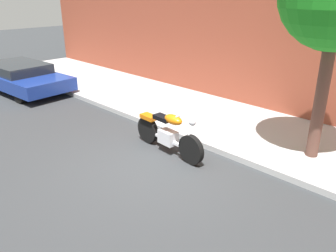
% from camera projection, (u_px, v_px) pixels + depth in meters
% --- Properties ---
extents(ground_plane, '(60.00, 60.00, 0.00)m').
position_uv_depth(ground_plane, '(157.00, 166.00, 7.48)').
color(ground_plane, '#303335').
extents(sidewalk, '(24.54, 3.34, 0.14)m').
position_uv_depth(sidewalk, '(238.00, 126.00, 9.46)').
color(sidewalk, '#ADADAD').
rests_on(sidewalk, ground).
extents(motorcycle, '(2.20, 0.70, 1.17)m').
position_uv_depth(motorcycle, '(168.00, 133.00, 7.94)').
color(motorcycle, black).
rests_on(motorcycle, ground).
extents(parked_car_blue, '(4.73, 2.24, 1.03)m').
position_uv_depth(parked_car_blue, '(19.00, 76.00, 12.89)').
color(parked_car_blue, black).
rests_on(parked_car_blue, ground).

